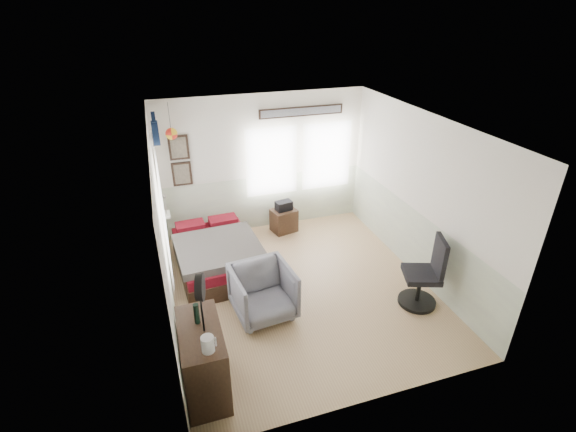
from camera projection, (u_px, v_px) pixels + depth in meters
name	position (u px, v px, depth m)	size (l,w,h in m)	color
ground_plane	(301.00, 289.00, 6.77)	(4.00, 4.50, 0.01)	tan
room_shell	(294.00, 194.00, 6.16)	(4.02, 4.52, 2.71)	silver
wall_decor	(205.00, 135.00, 7.15)	(3.55, 1.32, 1.44)	black
bed	(217.00, 255.00, 7.14)	(1.42, 1.91, 0.59)	black
dresser	(203.00, 359.00, 4.85)	(0.48, 1.00, 0.90)	black
armchair	(263.00, 292.00, 6.06)	(0.83, 0.86, 0.78)	slate
nightstand	(284.00, 220.00, 8.37)	(0.47, 0.37, 0.47)	black
task_chair	(425.00, 278.00, 6.24)	(0.65, 0.65, 1.14)	black
kettle	(208.00, 344.00, 4.33)	(0.16, 0.14, 0.18)	silver
bottle	(197.00, 314.00, 4.69)	(0.06, 0.06, 0.26)	black
stand_fan	(200.00, 288.00, 4.37)	(0.14, 0.30, 0.75)	black
black_bag	(284.00, 206.00, 8.22)	(0.31, 0.20, 0.18)	black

